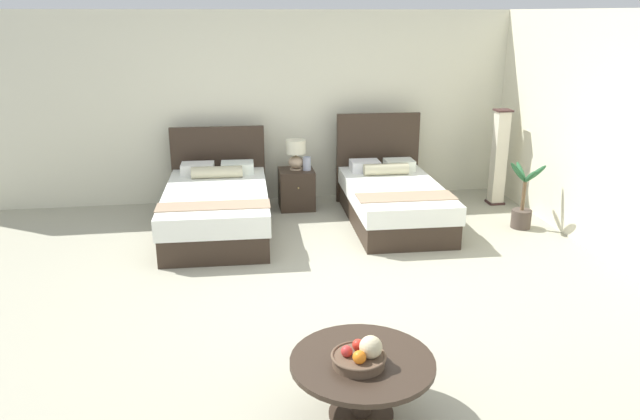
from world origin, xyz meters
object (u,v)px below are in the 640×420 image
nightstand (296,189)px  coffee_table (362,372)px  bed_near_window (217,207)px  floor_lamp_corner (499,158)px  fruit_bowl (361,356)px  vase (307,163)px  potted_palm (522,207)px  table_lamp (296,153)px  bed_near_corner (392,199)px

nightstand → coffee_table: nightstand is taller
bed_near_window → floor_lamp_corner: size_ratio=1.69×
fruit_bowl → floor_lamp_corner: (2.88, 4.35, 0.17)m
vase → fruit_bowl: (-0.26, -4.52, -0.14)m
floor_lamp_corner → potted_palm: floor_lamp_corner is taller
potted_palm → floor_lamp_corner: bearing=83.6°
floor_lamp_corner → bed_near_window: bearing=-172.2°
nightstand → vase: vase is taller
vase → potted_palm: potted_palm is taller
bed_near_window → table_lamp: 1.38m
nightstand → fruit_bowl: 4.57m
vase → potted_palm: bearing=-25.0°
fruit_bowl → floor_lamp_corner: 5.22m
coffee_table → floor_lamp_corner: (2.86, 4.29, 0.33)m
nightstand → table_lamp: size_ratio=1.34×
table_lamp → fruit_bowl: (-0.12, -4.58, -0.28)m
fruit_bowl → bed_near_window: bearing=103.7°
bed_near_window → potted_palm: bed_near_window is taller
nightstand → potted_palm: potted_palm is taller
coffee_table → potted_palm: potted_palm is taller
coffee_table → floor_lamp_corner: floor_lamp_corner is taller
bed_near_window → table_lamp: (1.05, 0.75, 0.47)m
nightstand → coffee_table: bearing=-91.2°
floor_lamp_corner → potted_palm: 1.08m
bed_near_corner → nightstand: bearing=147.6°
table_lamp → potted_palm: (2.65, -1.23, -0.50)m
coffee_table → potted_palm: (2.74, 3.30, -0.06)m
bed_near_window → floor_lamp_corner: (3.81, 0.52, 0.35)m
table_lamp → fruit_bowl: 4.59m
vase → fruit_bowl: size_ratio=0.52×
bed_near_corner → floor_lamp_corner: size_ratio=1.59×
table_lamp → coffee_table: bearing=-91.2°
bed_near_corner → floor_lamp_corner: floor_lamp_corner is taller
coffee_table → fruit_bowl: bearing=-112.9°
coffee_table → nightstand: bearing=88.8°
fruit_bowl → potted_palm: (2.77, 3.35, -0.22)m
nightstand → vase: size_ratio=2.94×
bed_near_corner → table_lamp: (-1.14, 0.74, 0.47)m
table_lamp → potted_palm: 2.96m
coffee_table → table_lamp: bearing=88.8°
table_lamp → fruit_bowl: size_ratio=1.14×
nightstand → coffee_table: size_ratio=0.57×
bed_near_corner → vase: 1.26m
bed_near_window → coffee_table: 3.89m
nightstand → table_lamp: table_lamp is taller
bed_near_corner → fruit_bowl: size_ratio=5.89×
nightstand → potted_palm: size_ratio=0.62×
fruit_bowl → bed_near_corner: bearing=71.9°
bed_near_corner → table_lamp: bearing=146.8°
table_lamp → vase: size_ratio=2.20×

